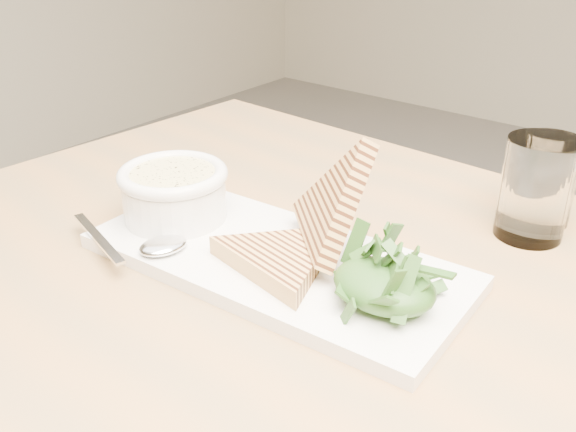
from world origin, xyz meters
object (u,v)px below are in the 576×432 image
Objects in this scene: glass_near at (545,180)px; platter at (276,261)px; glass_far at (535,189)px; table_top at (368,335)px; soup_bowl at (175,199)px.

platter is at bearing -122.19° from glass_near.
glass_far is (0.17, 0.23, 0.05)m from platter.
soup_bowl reaches higher than table_top.
platter is 3.46× the size of glass_far.
table_top is 10.31× the size of glass_far.
glass_near reaches higher than soup_bowl.
glass_near is (0.17, 0.27, 0.04)m from platter.
glass_far is (0.05, 0.24, 0.08)m from table_top.
soup_bowl is 1.01× the size of glass_far.
soup_bowl is at bearing 178.51° from table_top.
soup_bowl is (-0.26, 0.01, 0.06)m from table_top.
glass_near is 0.90× the size of glass_far.
platter is 3.43× the size of soup_bowl.
soup_bowl is 0.39m from glass_far.
glass_near is (0.05, 0.28, 0.07)m from table_top.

